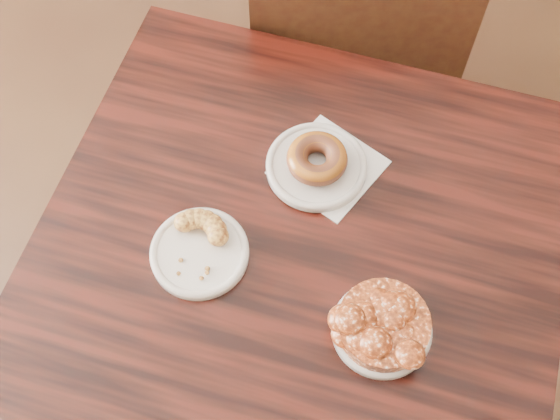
# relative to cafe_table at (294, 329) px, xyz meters

# --- Properties ---
(floor) EXTENTS (5.00, 5.00, 0.00)m
(floor) POSITION_rel_cafe_table_xyz_m (-0.20, 0.25, -0.38)
(floor) COLOR black
(floor) RESTS_ON ground
(cafe_table) EXTENTS (0.96, 0.96, 0.75)m
(cafe_table) POSITION_rel_cafe_table_xyz_m (0.00, 0.00, 0.00)
(cafe_table) COLOR black
(cafe_table) RESTS_ON floor
(chair_far) EXTENTS (0.52, 0.52, 0.90)m
(chair_far) POSITION_rel_cafe_table_xyz_m (0.08, 0.68, 0.08)
(chair_far) COLOR black
(chair_far) RESTS_ON floor
(napkin) EXTENTS (0.20, 0.20, 0.00)m
(napkin) POSITION_rel_cafe_table_xyz_m (0.04, 0.15, 0.38)
(napkin) COLOR white
(napkin) RESTS_ON cafe_table
(plate_donut) EXTENTS (0.16, 0.16, 0.01)m
(plate_donut) POSITION_rel_cafe_table_xyz_m (0.02, 0.15, 0.38)
(plate_donut) COLOR silver
(plate_donut) RESTS_ON napkin
(plate_cruller) EXTENTS (0.15, 0.15, 0.01)m
(plate_cruller) POSITION_rel_cafe_table_xyz_m (-0.15, -0.02, 0.38)
(plate_cruller) COLOR white
(plate_cruller) RESTS_ON cafe_table
(plate_fritter) EXTENTS (0.14, 0.14, 0.01)m
(plate_fritter) POSITION_rel_cafe_table_xyz_m (0.13, -0.12, 0.38)
(plate_fritter) COLOR silver
(plate_fritter) RESTS_ON cafe_table
(glazed_donut) EXTENTS (0.10, 0.10, 0.03)m
(glazed_donut) POSITION_rel_cafe_table_xyz_m (0.02, 0.15, 0.41)
(glazed_donut) COLOR brown
(glazed_donut) RESTS_ON plate_donut
(apple_fritter) EXTENTS (0.18, 0.18, 0.04)m
(apple_fritter) POSITION_rel_cafe_table_xyz_m (0.13, -0.12, 0.41)
(apple_fritter) COLOR #401506
(apple_fritter) RESTS_ON plate_fritter
(cruller_fragment) EXTENTS (0.11, 0.11, 0.03)m
(cruller_fragment) POSITION_rel_cafe_table_xyz_m (-0.15, -0.02, 0.40)
(cruller_fragment) COLOR #5F2E13
(cruller_fragment) RESTS_ON plate_cruller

